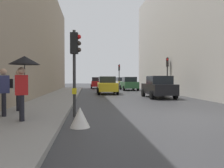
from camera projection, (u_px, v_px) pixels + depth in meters
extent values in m
plane|color=#38383A|center=(180.00, 117.00, 8.82)|extent=(120.00, 120.00, 0.00)
cube|color=gray|center=(53.00, 101.00, 14.09)|extent=(2.84, 40.00, 0.16)
cylinder|color=#2D2D2D|center=(119.00, 77.00, 32.22)|extent=(0.12, 0.12, 3.69)
cube|color=black|center=(119.00, 68.00, 32.19)|extent=(0.25, 0.31, 0.84)
cube|color=yellow|center=(119.00, 82.00, 32.24)|extent=(0.21, 0.17, 0.24)
sphere|color=red|center=(119.00, 66.00, 32.00)|extent=(0.18, 0.18, 0.18)
sphere|color=#2D231E|center=(119.00, 68.00, 32.00)|extent=(0.18, 0.18, 0.18)
sphere|color=#2D231E|center=(119.00, 69.00, 32.01)|extent=(0.18, 0.18, 0.18)
cylinder|color=#2D2D2D|center=(74.00, 74.00, 8.64)|extent=(0.12, 0.12, 3.48)
cube|color=black|center=(74.00, 43.00, 8.61)|extent=(0.32, 0.26, 0.84)
cube|color=yellow|center=(74.00, 91.00, 8.66)|extent=(0.18, 0.21, 0.24)
sphere|color=red|center=(79.00, 37.00, 8.61)|extent=(0.18, 0.18, 0.18)
sphere|color=#2D231E|center=(79.00, 43.00, 8.62)|extent=(0.18, 0.18, 0.18)
sphere|color=#2D231E|center=(79.00, 50.00, 8.63)|extent=(0.18, 0.18, 0.18)
cylinder|color=#2D2D2D|center=(167.00, 76.00, 21.90)|extent=(0.12, 0.12, 3.72)
cube|color=black|center=(167.00, 62.00, 21.86)|extent=(0.32, 0.36, 0.84)
cube|color=yellow|center=(167.00, 83.00, 21.92)|extent=(0.24, 0.22, 0.24)
sphere|color=red|center=(167.00, 60.00, 21.67)|extent=(0.18, 0.18, 0.18)
sphere|color=#2D231E|center=(167.00, 62.00, 21.68)|extent=(0.18, 0.18, 0.18)
sphere|color=#2D231E|center=(167.00, 65.00, 21.68)|extent=(0.18, 0.18, 0.18)
cube|color=#2D6038|center=(129.00, 85.00, 28.57)|extent=(1.81, 4.20, 0.80)
cube|color=black|center=(129.00, 79.00, 28.31)|extent=(1.60, 2.00, 0.64)
cylinder|color=black|center=(121.00, 87.00, 29.82)|extent=(0.22, 0.64, 0.64)
cylinder|color=black|center=(133.00, 87.00, 30.03)|extent=(0.22, 0.64, 0.64)
cylinder|color=black|center=(124.00, 88.00, 27.14)|extent=(0.22, 0.64, 0.64)
cylinder|color=black|center=(138.00, 88.00, 27.35)|extent=(0.22, 0.64, 0.64)
cube|color=black|center=(158.00, 89.00, 17.39)|extent=(1.89, 4.24, 0.80)
cube|color=black|center=(159.00, 80.00, 17.12)|extent=(1.64, 2.04, 0.64)
cylinder|color=black|center=(143.00, 93.00, 18.66)|extent=(0.23, 0.64, 0.64)
cylinder|color=black|center=(164.00, 93.00, 18.82)|extent=(0.23, 0.64, 0.64)
cylinder|color=black|center=(152.00, 95.00, 15.97)|extent=(0.23, 0.64, 0.64)
cylinder|color=black|center=(175.00, 95.00, 16.14)|extent=(0.23, 0.64, 0.64)
cube|color=yellow|center=(107.00, 87.00, 21.89)|extent=(1.85, 4.22, 0.80)
cube|color=black|center=(107.00, 80.00, 22.12)|extent=(1.62, 2.02, 0.64)
cylinder|color=black|center=(118.00, 91.00, 20.65)|extent=(0.23, 0.64, 0.64)
cylinder|color=black|center=(99.00, 92.00, 20.47)|extent=(0.23, 0.64, 0.64)
cylinder|color=black|center=(114.00, 90.00, 23.34)|extent=(0.23, 0.64, 0.64)
cylinder|color=black|center=(98.00, 90.00, 23.15)|extent=(0.23, 0.64, 0.64)
cube|color=red|center=(97.00, 84.00, 34.43)|extent=(1.88, 4.23, 0.80)
cube|color=black|center=(97.00, 79.00, 34.66)|extent=(1.64, 2.03, 0.64)
cylinder|color=black|center=(103.00, 87.00, 33.18)|extent=(0.23, 0.64, 0.64)
cylinder|color=black|center=(91.00, 87.00, 33.01)|extent=(0.23, 0.64, 0.64)
cylinder|color=black|center=(102.00, 86.00, 35.86)|extent=(0.23, 0.64, 0.64)
cylinder|color=black|center=(91.00, 86.00, 35.69)|extent=(0.23, 0.64, 0.64)
cube|color=silver|center=(121.00, 83.00, 38.08)|extent=(2.08, 4.31, 0.80)
cube|color=black|center=(121.00, 79.00, 37.82)|extent=(1.73, 2.10, 0.64)
cylinder|color=black|center=(115.00, 85.00, 39.26)|extent=(0.26, 0.65, 0.64)
cylinder|color=black|center=(124.00, 85.00, 39.58)|extent=(0.26, 0.65, 0.64)
cylinder|color=black|center=(118.00, 86.00, 36.61)|extent=(0.26, 0.65, 0.64)
cylinder|color=black|center=(128.00, 86.00, 36.93)|extent=(0.26, 0.65, 0.64)
cylinder|color=black|center=(22.00, 107.00, 7.22)|extent=(0.16, 0.16, 0.85)
cylinder|color=black|center=(22.00, 108.00, 7.04)|extent=(0.16, 0.16, 0.85)
cube|color=red|center=(22.00, 85.00, 7.11)|extent=(0.46, 0.36, 0.66)
sphere|color=tan|center=(21.00, 71.00, 7.10)|extent=(0.24, 0.24, 0.24)
cylinder|color=black|center=(25.00, 77.00, 7.14)|extent=(0.02, 0.02, 0.90)
cone|color=black|center=(25.00, 60.00, 7.13)|extent=(1.00, 1.00, 0.28)
cylinder|color=black|center=(4.00, 104.00, 8.10)|extent=(0.16, 0.16, 0.85)
cylinder|color=black|center=(4.00, 105.00, 7.92)|extent=(0.16, 0.16, 0.85)
cube|color=navy|center=(4.00, 84.00, 7.99)|extent=(0.46, 0.38, 0.66)
sphere|color=tan|center=(3.00, 72.00, 7.98)|extent=(0.24, 0.24, 0.24)
cylinder|color=black|center=(20.00, 101.00, 9.50)|extent=(0.16, 0.16, 0.85)
cylinder|color=black|center=(18.00, 101.00, 9.30)|extent=(0.16, 0.16, 0.85)
cube|color=silver|center=(19.00, 83.00, 9.38)|extent=(0.44, 0.33, 0.66)
sphere|color=tan|center=(19.00, 73.00, 9.37)|extent=(0.24, 0.24, 0.24)
cube|color=black|center=(13.00, 83.00, 9.41)|extent=(0.25, 0.31, 0.40)
cone|color=silver|center=(80.00, 117.00, 6.85)|extent=(0.64, 0.64, 0.65)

